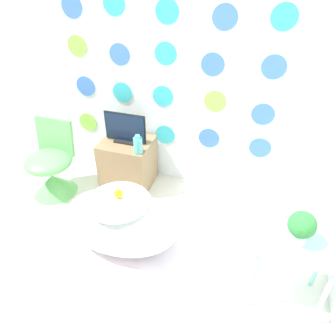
{
  "coord_description": "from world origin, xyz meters",
  "views": [
    {
      "loc": [
        0.94,
        -1.22,
        2.22
      ],
      "look_at": [
        0.29,
        0.78,
        0.73
      ],
      "focal_mm": 35.0,
      "sensor_mm": 36.0,
      "label": 1
    }
  ],
  "objects": [
    {
      "name": "wall_back_dotted",
      "position": [
        0.0,
        1.65,
        1.3
      ],
      "size": [
        4.29,
        0.05,
        2.6
      ],
      "color": "white",
      "rests_on": "ground_plane"
    },
    {
      "name": "chair",
      "position": [
        -1.04,
        1.0,
        0.26
      ],
      "size": [
        0.48,
        0.48,
        0.77
      ],
      "color": "#66C166",
      "rests_on": "ground_plane"
    },
    {
      "name": "ground_plane",
      "position": [
        0.0,
        0.0,
        0.0
      ],
      "size": [
        12.0,
        12.0,
        0.0
      ],
      "primitive_type": "plane",
      "color": "silver"
    },
    {
      "name": "potted_plant_left",
      "position": [
        1.29,
        0.45,
        0.72
      ],
      "size": [
        0.18,
        0.18,
        0.25
      ],
      "color": "white",
      "rests_on": "side_table"
    },
    {
      "name": "rug",
      "position": [
        -0.04,
        0.41,
        0.0
      ],
      "size": [
        1.39,
        0.91,
        0.01
      ],
      "color": "silver",
      "rests_on": "ground_plane"
    },
    {
      "name": "vase",
      "position": [
        -0.15,
        1.23,
        0.61
      ],
      "size": [
        0.09,
        0.09,
        0.19
      ],
      "color": "#51B2AD",
      "rests_on": "tv_cabinet"
    },
    {
      "name": "side_table",
      "position": [
        1.29,
        0.45,
        0.47
      ],
      "size": [
        0.51,
        0.38,
        0.58
      ],
      "color": "#99E0D8",
      "rests_on": "ground_plane"
    },
    {
      "name": "bathtub",
      "position": [
        -0.07,
        0.58,
        0.24
      ],
      "size": [
        1.01,
        0.64,
        0.48
      ],
      "color": "white",
      "rests_on": "ground_plane"
    },
    {
      "name": "rubber_duck",
      "position": [
        -0.07,
        0.6,
        0.53
      ],
      "size": [
        0.07,
        0.08,
        0.09
      ],
      "color": "yellow",
      "rests_on": "bathtub"
    },
    {
      "name": "tv",
      "position": [
        -0.35,
        1.39,
        0.66
      ],
      "size": [
        0.43,
        0.12,
        0.31
      ],
      "color": "black",
      "rests_on": "tv_cabinet"
    },
    {
      "name": "tv_cabinet",
      "position": [
        -0.35,
        1.38,
        0.26
      ],
      "size": [
        0.51,
        0.44,
        0.52
      ],
      "color": "#8E704C",
      "rests_on": "ground_plane"
    }
  ]
}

